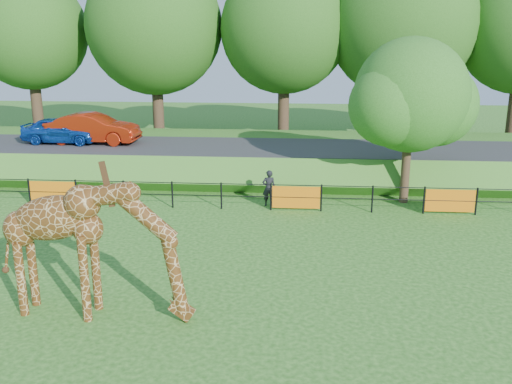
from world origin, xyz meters
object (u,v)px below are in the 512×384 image
giraffe (94,249)px  car_red (93,128)px  car_blue (61,130)px  visitor (269,188)px  tree_east (413,100)px

giraffe → car_red: giraffe is taller
car_blue → car_red: (1.62, 0.12, 0.10)m
car_blue → car_red: bearing=-82.8°
car_blue → visitor: 12.33m
giraffe → visitor: bearing=73.9°
giraffe → car_blue: 16.96m
tree_east → giraffe: bearing=-131.0°
giraffe → car_blue: giraffe is taller
car_blue → tree_east: size_ratio=0.58×
visitor → tree_east: tree_east is taller
tree_east → visitor: bearing=-169.9°
car_red → visitor: size_ratio=3.12×
giraffe → car_red: 16.45m
car_red → tree_east: tree_east is taller
car_red → car_blue: bearing=96.6°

